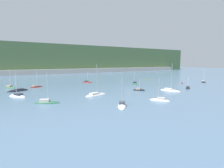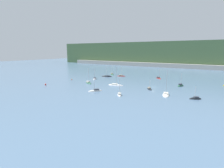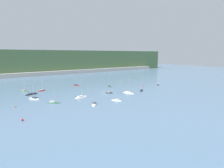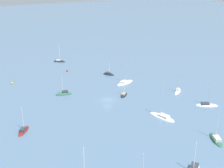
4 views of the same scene
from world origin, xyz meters
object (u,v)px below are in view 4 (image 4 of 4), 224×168
Objects in this scene: sailboat_6 at (216,140)px; sailboat_10 at (109,75)px; sailboat_3 at (125,83)px; sailboat_11 at (59,62)px; sailboat_13 at (162,117)px; mooring_buoy_0 at (67,71)px; sailboat_0 at (64,94)px; sailboat_7 at (124,95)px; sailboat_5 at (24,131)px; mooring_buoy_2 at (12,83)px; sailboat_9 at (178,92)px; sailboat_8 at (207,105)px.

sailboat_6 reaches higher than sailboat_10.
sailboat_3 is 40.67m from sailboat_11.
sailboat_13 is (-29.46, 6.84, -0.02)m from sailboat_3.
sailboat_10 reaches higher than mooring_buoy_0.
sailboat_0 is 1.39× the size of sailboat_7.
sailboat_11 is 15.41m from mooring_buoy_0.
sailboat_11 is at bearing 9.20° from sailboat_5.
sailboat_5 is at bearing 152.00° from sailboat_7.
sailboat_3 is 1.55× the size of sailboat_5.
sailboat_7 is 0.69× the size of sailboat_11.
sailboat_6 is 71.19m from mooring_buoy_0.
mooring_buoy_0 is at bearing -81.99° from mooring_buoy_2.
sailboat_10 is at bearing -16.62° from sailboat_5.
sailboat_13 is at bearing 2.31° from sailboat_9.
sailboat_3 reaches higher than mooring_buoy_0.
sailboat_7 is 7.71× the size of mooring_buoy_0.
sailboat_10 is at bearing 138.61° from sailboat_8.
sailboat_8 is 43.28m from sailboat_10.
sailboat_7 reaches higher than mooring_buoy_2.
sailboat_8 is at bearing -88.41° from sailboat_7.
sailboat_6 is 17.15m from sailboat_13.
sailboat_13 reaches higher than mooring_buoy_0.
sailboat_9 is (-18.24, -34.57, -0.01)m from sailboat_0.
sailboat_8 reaches higher than sailboat_11.
sailboat_5 reaches higher than mooring_buoy_2.
sailboat_8 is (-13.38, -53.45, -0.03)m from sailboat_5.
sailboat_0 is 35.16m from sailboat_13.
sailboat_8 is 1.03× the size of sailboat_11.
sailboat_11 is at bearing 88.25° from sailboat_3.
sailboat_11 is (85.78, 6.14, -0.05)m from sailboat_6.
sailboat_6 is at bearing 30.76° from sailboat_9.
sailboat_8 is (-31.65, -34.25, -0.03)m from sailboat_0.
sailboat_11 is at bearing -10.38° from mooring_buoy_0.
sailboat_11 reaches higher than sailboat_10.
sailboat_8 reaches higher than mooring_buoy_0.
sailboat_10 is 41.61m from sailboat_13.
mooring_buoy_0 is 1.04× the size of mooring_buoy_2.
mooring_buoy_2 is (19.75, 12.20, 0.23)m from sailboat_0.
sailboat_11 is (39.46, 9.84, -0.02)m from sailboat_3.
sailboat_6 is at bearing 178.08° from sailboat_13.
sailboat_6 is (-29.30, -39.48, 0.01)m from sailboat_5.
sailboat_8 is (15.91, -13.97, -0.04)m from sailboat_6.
sailboat_5 reaches higher than sailboat_10.
sailboat_8 is 0.74× the size of sailboat_13.
sailboat_0 is 26.50m from sailboat_5.
sailboat_7 is (36.26, 3.40, -0.06)m from sailboat_6.
sailboat_13 reaches higher than sailboat_10.
sailboat_5 reaches higher than sailboat_7.
sailboat_9 is (-6.93, -17.69, 0.04)m from sailboat_7.
sailboat_7 is at bearing -39.33° from sailboat_5.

